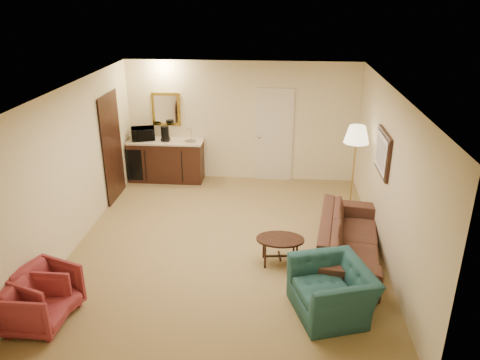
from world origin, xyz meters
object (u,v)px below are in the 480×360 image
(rose_chair_far, at_px, (36,304))
(coffee_table, at_px, (280,250))
(wetbar_cabinet, at_px, (167,160))
(coffee_maker, at_px, (165,134))
(sofa, at_px, (349,232))
(teal_armchair, at_px, (332,283))
(floor_lamp, at_px, (353,170))
(microwave, at_px, (143,132))
(rose_chair_near, at_px, (45,290))
(waste_bin, at_px, (196,175))

(rose_chair_far, height_order, coffee_table, rose_chair_far)
(wetbar_cabinet, xyz_separation_m, coffee_maker, (0.01, -0.03, 0.62))
(sofa, relative_size, coffee_table, 3.16)
(sofa, xyz_separation_m, teal_armchair, (-0.40, -1.39, -0.00))
(sofa, height_order, floor_lamp, floor_lamp)
(floor_lamp, xyz_separation_m, microwave, (-4.34, 1.33, 0.23))
(teal_armchair, xyz_separation_m, rose_chair_far, (-3.70, -0.61, -0.11))
(rose_chair_near, height_order, waste_bin, rose_chair_near)
(sofa, bearing_deg, teal_armchair, 172.16)
(coffee_table, bearing_deg, waste_bin, 120.78)
(rose_chair_far, bearing_deg, sofa, -63.98)
(floor_lamp, relative_size, waste_bin, 5.68)
(floor_lamp, distance_m, coffee_maker, 4.06)
(waste_bin, bearing_deg, wetbar_cabinet, 173.85)
(coffee_table, bearing_deg, coffee_maker, 128.23)
(teal_armchair, distance_m, coffee_maker, 5.43)
(rose_chair_near, xyz_separation_m, rose_chair_far, (0.00, -0.26, -0.02))
(coffee_maker, bearing_deg, waste_bin, -14.02)
(microwave, bearing_deg, teal_armchair, -68.10)
(sofa, distance_m, rose_chair_near, 4.45)
(sofa, bearing_deg, wetbar_cabinet, 58.47)
(rose_chair_near, distance_m, rose_chair_far, 0.26)
(wetbar_cabinet, xyz_separation_m, rose_chair_far, (-0.50, -4.98, -0.12))
(microwave, bearing_deg, waste_bin, -22.17)
(teal_armchair, bearing_deg, rose_chair_near, -102.68)
(wetbar_cabinet, xyz_separation_m, teal_armchair, (3.20, -4.37, -0.01))
(sofa, xyz_separation_m, floor_lamp, (0.25, 1.67, 0.40))
(waste_bin, relative_size, microwave, 0.62)
(rose_chair_far, relative_size, waste_bin, 2.27)
(wetbar_cabinet, xyz_separation_m, coffee_table, (2.52, -3.22, -0.25))
(waste_bin, bearing_deg, rose_chair_near, -103.89)
(sofa, relative_size, rose_chair_far, 3.42)
(coffee_table, xyz_separation_m, coffee_maker, (-2.51, 3.19, 0.87))
(rose_chair_far, bearing_deg, rose_chair_near, 0.07)
(microwave, bearing_deg, rose_chair_far, -108.34)
(rose_chair_near, bearing_deg, coffee_table, -43.78)
(sofa, relative_size, coffee_maker, 7.22)
(wetbar_cabinet, xyz_separation_m, sofa, (3.60, -2.99, -0.00))
(microwave, height_order, coffee_maker, microwave)
(teal_armchair, relative_size, rose_chair_near, 1.44)
(coffee_table, distance_m, coffee_maker, 4.15)
(rose_chair_near, bearing_deg, coffee_maker, 13.59)
(coffee_table, bearing_deg, rose_chair_far, -149.73)
(waste_bin, bearing_deg, coffee_maker, 176.16)
(teal_armchair, height_order, floor_lamp, floor_lamp)
(coffee_table, bearing_deg, wetbar_cabinet, 128.12)
(sofa, distance_m, teal_armchair, 1.44)
(floor_lamp, bearing_deg, teal_armchair, -101.97)
(sofa, xyz_separation_m, waste_bin, (-2.95, 2.92, -0.31))
(teal_armchair, bearing_deg, floor_lamp, 150.00)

